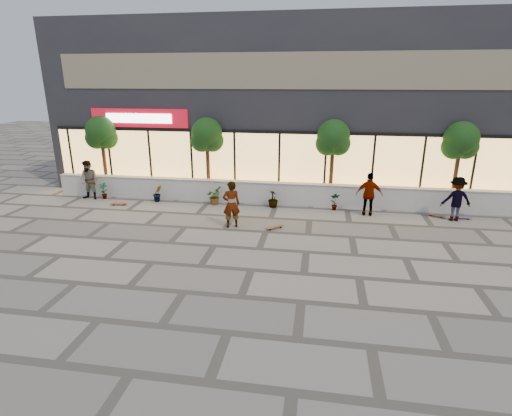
# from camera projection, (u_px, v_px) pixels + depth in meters

# --- Properties ---
(ground) EXTENTS (80.00, 80.00, 0.00)m
(ground) POSITION_uv_depth(u_px,v_px,m) (251.00, 270.00, 12.39)
(ground) COLOR #9C9587
(ground) RESTS_ON ground
(planter_wall) EXTENTS (22.00, 0.42, 1.04)m
(planter_wall) POSITION_uv_depth(u_px,v_px,m) (277.00, 193.00, 18.80)
(planter_wall) COLOR white
(planter_wall) RESTS_ON ground
(retail_building) EXTENTS (24.00, 9.17, 8.50)m
(retail_building) POSITION_uv_depth(u_px,v_px,m) (288.00, 105.00, 22.80)
(retail_building) COLOR #26252B
(retail_building) RESTS_ON ground
(shrub_a) EXTENTS (0.43, 0.29, 0.81)m
(shrub_a) POSITION_uv_depth(u_px,v_px,m) (104.00, 191.00, 19.61)
(shrub_a) COLOR #1A3C13
(shrub_a) RESTS_ON ground
(shrub_b) EXTENTS (0.57, 0.57, 0.81)m
(shrub_b) POSITION_uv_depth(u_px,v_px,m) (158.00, 193.00, 19.19)
(shrub_b) COLOR #1A3C13
(shrub_b) RESTS_ON ground
(shrub_c) EXTENTS (0.68, 0.77, 0.81)m
(shrub_c) POSITION_uv_depth(u_px,v_px,m) (214.00, 196.00, 18.76)
(shrub_c) COLOR #1A3C13
(shrub_c) RESTS_ON ground
(shrub_d) EXTENTS (0.64, 0.64, 0.81)m
(shrub_d) POSITION_uv_depth(u_px,v_px,m) (273.00, 199.00, 18.34)
(shrub_d) COLOR #1A3C13
(shrub_d) RESTS_ON ground
(shrub_e) EXTENTS (0.46, 0.35, 0.81)m
(shrub_e) POSITION_uv_depth(u_px,v_px,m) (335.00, 201.00, 17.91)
(shrub_e) COLOR #1A3C13
(shrub_e) RESTS_ON ground
(tree_west) EXTENTS (1.60, 1.50, 3.92)m
(tree_west) POSITION_uv_depth(u_px,v_px,m) (101.00, 134.00, 20.07)
(tree_west) COLOR #49281A
(tree_west) RESTS_ON ground
(tree_midwest) EXTENTS (1.60, 1.50, 3.92)m
(tree_midwest) POSITION_uv_depth(u_px,v_px,m) (207.00, 137.00, 19.23)
(tree_midwest) COLOR #49281A
(tree_midwest) RESTS_ON ground
(tree_mideast) EXTENTS (1.60, 1.50, 3.92)m
(tree_mideast) POSITION_uv_depth(u_px,v_px,m) (333.00, 140.00, 18.32)
(tree_mideast) COLOR #49281A
(tree_mideast) RESTS_ON ground
(tree_east) EXTENTS (1.60, 1.50, 3.92)m
(tree_east) POSITION_uv_depth(u_px,v_px,m) (461.00, 143.00, 17.48)
(tree_east) COLOR #49281A
(tree_east) RESTS_ON ground
(skater_center) EXTENTS (0.80, 0.66, 1.89)m
(skater_center) POSITION_uv_depth(u_px,v_px,m) (231.00, 204.00, 15.71)
(skater_center) COLOR silver
(skater_center) RESTS_ON ground
(skater_left) EXTENTS (0.97, 0.77, 1.92)m
(skater_left) POSITION_uv_depth(u_px,v_px,m) (89.00, 180.00, 19.39)
(skater_left) COLOR tan
(skater_left) RESTS_ON ground
(skater_right_near) EXTENTS (1.14, 0.55, 1.88)m
(skater_right_near) POSITION_uv_depth(u_px,v_px,m) (369.00, 194.00, 17.06)
(skater_right_near) COLOR silver
(skater_right_near) RESTS_ON ground
(skater_right_far) EXTENTS (1.26, 0.79, 1.86)m
(skater_right_far) POSITION_uv_depth(u_px,v_px,m) (456.00, 199.00, 16.45)
(skater_right_far) COLOR maroon
(skater_right_far) RESTS_ON ground
(skateboard_center) EXTENTS (0.74, 0.70, 0.10)m
(skateboard_center) POSITION_uv_depth(u_px,v_px,m) (275.00, 227.00, 15.77)
(skateboard_center) COLOR brown
(skateboard_center) RESTS_ON ground
(skateboard_left) EXTENTS (0.80, 0.32, 0.09)m
(skateboard_left) POSITION_uv_depth(u_px,v_px,m) (119.00, 204.00, 18.71)
(skateboard_left) COLOR #B63322
(skateboard_left) RESTS_ON ground
(skateboard_right_near) EXTENTS (0.70, 0.49, 0.08)m
(skateboard_right_near) POSITION_uv_depth(u_px,v_px,m) (436.00, 215.00, 17.13)
(skateboard_right_near) COLOR brown
(skateboard_right_near) RESTS_ON ground
(skateboard_right_far) EXTENTS (0.74, 0.24, 0.09)m
(skateboard_right_far) POSITION_uv_depth(u_px,v_px,m) (462.00, 217.00, 16.85)
(skateboard_right_far) COLOR #52457F
(skateboard_right_far) RESTS_ON ground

